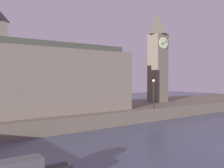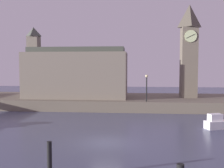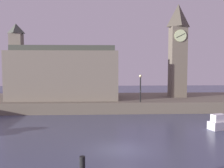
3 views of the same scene
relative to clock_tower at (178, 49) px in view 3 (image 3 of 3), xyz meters
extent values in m
plane|color=#474C66|center=(-10.34, -20.21, -8.74)|extent=(120.00, 120.00, 0.00)
cube|color=#6B6051|center=(-10.34, -0.21, -7.99)|extent=(70.00, 12.00, 1.50)
cube|color=#6B6051|center=(0.00, 0.01, -1.97)|extent=(2.32, 2.32, 10.55)
cylinder|color=beige|center=(0.00, -1.21, 1.88)|extent=(1.76, 0.12, 1.76)
cube|color=black|center=(0.00, -1.28, 1.88)|extent=(1.30, 0.04, 0.66)
pyramid|color=#4A4339|center=(0.00, 0.01, 5.01)|extent=(2.55, 2.55, 3.41)
cube|color=slate|center=(-16.92, -1.27, -3.87)|extent=(15.15, 6.95, 6.76)
cube|color=slate|center=(-23.66, -1.27, -2.60)|extent=(1.68, 1.68, 9.29)
pyramid|color=#474C42|center=(-23.66, -1.27, 2.75)|extent=(1.84, 1.84, 1.40)
cube|color=#42473D|center=(-16.92, -1.27, -0.09)|extent=(14.39, 4.17, 0.80)
cylinder|color=black|center=(-6.52, -5.57, -5.62)|extent=(0.16, 0.16, 3.24)
sphere|color=#F2E099|center=(-6.52, -5.57, -3.82)|extent=(0.36, 0.36, 0.36)
cube|color=silver|center=(0.27, -14.24, -8.35)|extent=(2.83, 1.91, 0.80)
cube|color=white|center=(-0.05, -14.24, -7.60)|extent=(1.51, 1.17, 0.69)
camera|label=1|loc=(-28.77, -27.55, -3.50)|focal=40.00mm
camera|label=2|loc=(-7.96, -41.43, -2.52)|focal=42.86mm
camera|label=3|loc=(-11.84, -39.54, -2.32)|focal=42.21mm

